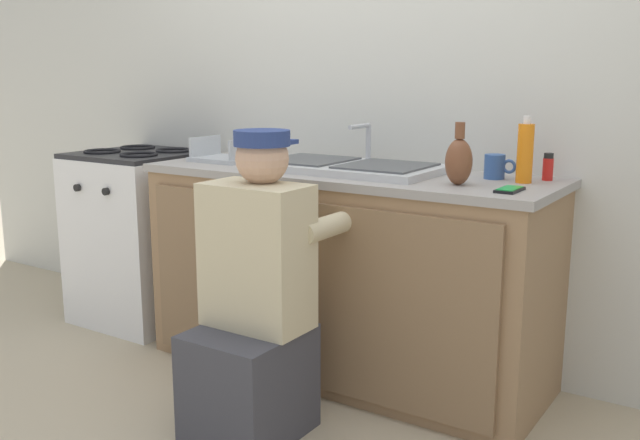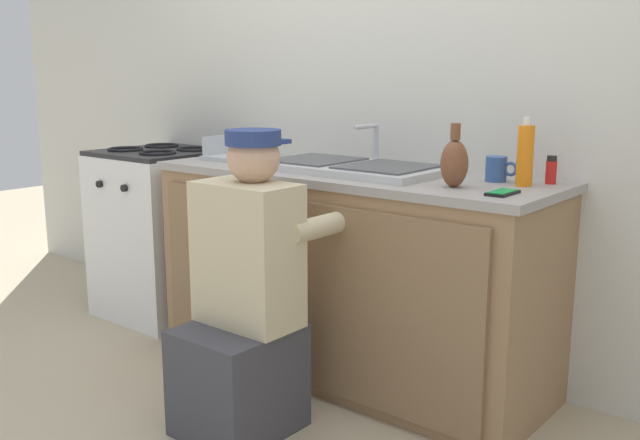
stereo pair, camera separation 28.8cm
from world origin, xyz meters
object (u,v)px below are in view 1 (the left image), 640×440
(sink_double_basin, at_px, (346,166))
(plumber_person, at_px, (254,311))
(dish_rack_tray, at_px, (224,156))
(coffee_mug, at_px, (495,167))
(stove_range, at_px, (143,236))
(soap_bottle_orange, at_px, (525,153))
(spice_bottle_red, at_px, (548,167))
(vase_decorative, at_px, (459,161))
(cell_phone, at_px, (510,190))

(sink_double_basin, height_order, plumber_person, plumber_person)
(dish_rack_tray, xyz_separation_m, coffee_mug, (1.26, 0.15, 0.02))
(stove_range, height_order, soap_bottle_orange, soap_bottle_orange)
(soap_bottle_orange, distance_m, spice_bottle_red, 0.14)
(vase_decorative, relative_size, soap_bottle_orange, 0.92)
(dish_rack_tray, height_order, coffee_mug, dish_rack_tray)
(soap_bottle_orange, distance_m, coffee_mug, 0.15)
(soap_bottle_orange, relative_size, cell_phone, 1.79)
(plumber_person, xyz_separation_m, soap_bottle_orange, (0.72, 0.73, 0.55))
(sink_double_basin, distance_m, coffee_mug, 0.62)
(plumber_person, relative_size, soap_bottle_orange, 4.42)
(sink_double_basin, relative_size, plumber_person, 0.72)
(stove_range, xyz_separation_m, spice_bottle_red, (2.05, 0.19, 0.49))
(dish_rack_tray, distance_m, spice_bottle_red, 1.45)
(dish_rack_tray, bearing_deg, plumber_person, -43.21)
(plumber_person, distance_m, vase_decorative, 0.92)
(plumber_person, distance_m, dish_rack_tray, 1.01)
(sink_double_basin, xyz_separation_m, coffee_mug, (0.61, 0.11, 0.03))
(vase_decorative, bearing_deg, soap_bottle_orange, 45.03)
(plumber_person, bearing_deg, coffee_mug, 52.03)
(sink_double_basin, height_order, spice_bottle_red, sink_double_basin)
(coffee_mug, bearing_deg, cell_phone, -60.58)
(vase_decorative, height_order, dish_rack_tray, vase_decorative)
(stove_range, bearing_deg, plumber_person, -27.05)
(stove_range, bearing_deg, spice_bottle_red, 5.19)
(coffee_mug, bearing_deg, plumber_person, -127.97)
(sink_double_basin, bearing_deg, coffee_mug, 10.51)
(vase_decorative, xyz_separation_m, cell_phone, (0.21, -0.04, -0.08))
(spice_bottle_red, bearing_deg, plumber_person, -133.00)
(soap_bottle_orange, bearing_deg, plumber_person, -134.85)
(sink_double_basin, distance_m, stove_range, 1.34)
(dish_rack_tray, xyz_separation_m, spice_bottle_red, (1.44, 0.22, 0.03))
(stove_range, distance_m, dish_rack_tray, 0.77)
(spice_bottle_red, height_order, coffee_mug, spice_bottle_red)
(sink_double_basin, xyz_separation_m, soap_bottle_orange, (0.73, 0.07, 0.09))
(plumber_person, bearing_deg, spice_bottle_red, 47.00)
(vase_decorative, distance_m, soap_bottle_orange, 0.26)
(plumber_person, distance_m, cell_phone, 1.00)
(cell_phone, height_order, coffee_mug, coffee_mug)
(spice_bottle_red, distance_m, cell_phone, 0.34)
(dish_rack_tray, bearing_deg, cell_phone, -4.70)
(plumber_person, height_order, coffee_mug, plumber_person)
(sink_double_basin, xyz_separation_m, plumber_person, (0.01, -0.65, -0.45))
(sink_double_basin, bearing_deg, spice_bottle_red, 13.10)
(vase_decorative, distance_m, dish_rack_tray, 1.20)
(spice_bottle_red, xyz_separation_m, cell_phone, (-0.04, -0.33, -0.04))
(spice_bottle_red, relative_size, cell_phone, 0.75)
(sink_double_basin, bearing_deg, cell_phone, -11.08)
(plumber_person, bearing_deg, dish_rack_tray, 136.79)
(vase_decorative, bearing_deg, coffee_mug, 74.98)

